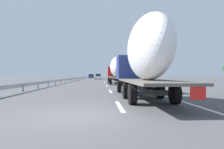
# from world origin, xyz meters

# --- Properties ---
(ground_plane) EXTENTS (260.00, 260.00, 0.00)m
(ground_plane) POSITION_xyz_m (40.00, 0.00, 0.00)
(ground_plane) COLOR #4C4C4F
(lane_stripe_0) EXTENTS (3.20, 0.20, 0.01)m
(lane_stripe_0) POSITION_xyz_m (2.00, -1.80, 0.00)
(lane_stripe_0) COLOR white
(lane_stripe_0) RESTS_ON ground_plane
(lane_stripe_1) EXTENTS (3.20, 0.20, 0.01)m
(lane_stripe_1) POSITION_xyz_m (10.30, -1.80, 0.00)
(lane_stripe_1) COLOR white
(lane_stripe_1) RESTS_ON ground_plane
(lane_stripe_2) EXTENTS (3.20, 0.20, 0.01)m
(lane_stripe_2) POSITION_xyz_m (19.22, -1.80, 0.00)
(lane_stripe_2) COLOR white
(lane_stripe_2) RESTS_ON ground_plane
(lane_stripe_3) EXTENTS (3.20, 0.20, 0.01)m
(lane_stripe_3) POSITION_xyz_m (28.44, -1.80, 0.00)
(lane_stripe_3) COLOR white
(lane_stripe_3) RESTS_ON ground_plane
(lane_stripe_4) EXTENTS (3.20, 0.20, 0.01)m
(lane_stripe_4) POSITION_xyz_m (36.11, -1.80, 0.00)
(lane_stripe_4) COLOR white
(lane_stripe_4) RESTS_ON ground_plane
(lane_stripe_5) EXTENTS (3.20, 0.20, 0.01)m
(lane_stripe_5) POSITION_xyz_m (56.77, -1.80, 0.00)
(lane_stripe_5) COLOR white
(lane_stripe_5) RESTS_ON ground_plane
(lane_stripe_6) EXTENTS (3.20, 0.20, 0.01)m
(lane_stripe_6) POSITION_xyz_m (60.29, -1.80, 0.00)
(lane_stripe_6) COLOR white
(lane_stripe_6) RESTS_ON ground_plane
(lane_stripe_7) EXTENTS (3.20, 0.20, 0.01)m
(lane_stripe_7) POSITION_xyz_m (77.86, -1.80, 0.00)
(lane_stripe_7) COLOR white
(lane_stripe_7) RESTS_ON ground_plane
(edge_line_right) EXTENTS (110.00, 0.20, 0.01)m
(edge_line_right) POSITION_xyz_m (45.00, -5.50, 0.00)
(edge_line_right) COLOR white
(edge_line_right) RESTS_ON ground_plane
(truck_lead) EXTENTS (14.30, 2.55, 4.45)m
(truck_lead) POSITION_xyz_m (24.88, -3.60, 2.51)
(truck_lead) COLOR #B21919
(truck_lead) RESTS_ON ground_plane
(truck_trailing) EXTENTS (12.15, 2.55, 4.85)m
(truck_trailing) POSITION_xyz_m (4.70, -3.60, 2.67)
(truck_trailing) COLOR navy
(truck_trailing) RESTS_ON ground_plane
(car_blue_sedan) EXTENTS (4.37, 1.79, 1.95)m
(car_blue_sedan) POSITION_xyz_m (83.49, 3.77, 0.97)
(car_blue_sedan) COLOR #28479E
(car_blue_sedan) RESTS_ON ground_plane
(car_red_compact) EXTENTS (4.73, 1.92, 1.91)m
(car_red_compact) POSITION_xyz_m (72.16, -0.08, 0.96)
(car_red_compact) COLOR red
(car_red_compact) RESTS_ON ground_plane
(car_white_van) EXTENTS (4.49, 1.90, 1.89)m
(car_white_van) POSITION_xyz_m (57.58, -0.16, 0.95)
(car_white_van) COLOR white
(car_white_van) RESTS_ON ground_plane
(car_black_suv) EXTENTS (4.75, 1.86, 1.83)m
(car_black_suv) POSITION_xyz_m (92.20, 3.42, 0.93)
(car_black_suv) COLOR black
(car_black_suv) RESTS_ON ground_plane
(road_sign) EXTENTS (0.10, 0.90, 3.02)m
(road_sign) POSITION_xyz_m (48.51, -6.70, 2.10)
(road_sign) COLOR gray
(road_sign) RESTS_ON ground_plane
(tree_0) EXTENTS (3.39, 3.39, 7.36)m
(tree_0) POSITION_xyz_m (81.08, -10.81, 4.40)
(tree_0) COLOR #472D19
(tree_0) RESTS_ON ground_plane
(tree_1) EXTENTS (2.75, 2.75, 6.45)m
(tree_1) POSITION_xyz_m (32.05, -11.84, 3.83)
(tree_1) COLOR #472D19
(tree_1) RESTS_ON ground_plane
(tree_2) EXTENTS (2.43, 2.43, 6.72)m
(tree_2) POSITION_xyz_m (58.19, -12.83, 3.96)
(tree_2) COLOR #472D19
(tree_2) RESTS_ON ground_plane
(tree_4) EXTENTS (2.72, 2.72, 5.28)m
(tree_4) POSITION_xyz_m (54.85, -12.26, 3.49)
(tree_4) COLOR #472D19
(tree_4) RESTS_ON ground_plane
(guardrail_median) EXTENTS (94.00, 0.10, 0.76)m
(guardrail_median) POSITION_xyz_m (43.00, 6.00, 0.58)
(guardrail_median) COLOR #9EA0A5
(guardrail_median) RESTS_ON ground_plane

